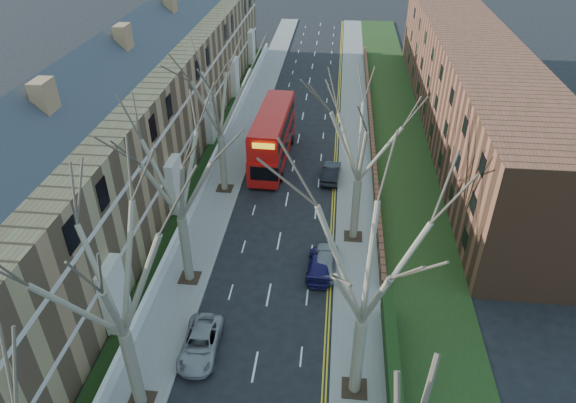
# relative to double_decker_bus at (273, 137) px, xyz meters

# --- Properties ---
(pavement_left) EXTENTS (3.00, 102.00, 0.12)m
(pavement_left) POSITION_rel_double_decker_bus_xyz_m (-3.91, 5.06, -2.42)
(pavement_left) COLOR slate
(pavement_left) RESTS_ON ground
(pavement_right) EXTENTS (3.00, 102.00, 0.12)m
(pavement_right) POSITION_rel_double_decker_bus_xyz_m (8.09, 5.06, -2.42)
(pavement_right) COLOR slate
(pavement_right) RESTS_ON ground
(terrace_left) EXTENTS (9.70, 78.00, 13.60)m
(terrace_left) POSITION_rel_double_decker_bus_xyz_m (-11.56, -2.94, 3.06)
(terrace_left) COLOR #99744E
(terrace_left) RESTS_ON ground
(flats_right) EXTENTS (13.97, 54.00, 10.00)m
(flats_right) POSITION_rel_double_decker_bus_xyz_m (19.55, 9.06, 2.51)
(flats_right) COLOR brown
(flats_right) RESTS_ON ground
(front_wall_left) EXTENTS (0.30, 78.00, 1.00)m
(front_wall_left) POSITION_rel_double_decker_bus_xyz_m (-5.56, -2.94, -1.86)
(front_wall_left) COLOR white
(front_wall_left) RESTS_ON ground
(grass_verge_right) EXTENTS (6.00, 102.00, 0.06)m
(grass_verge_right) POSITION_rel_double_decker_bus_xyz_m (12.59, 5.06, -2.33)
(grass_verge_right) COLOR #1D3212
(grass_verge_right) RESTS_ON ground
(tree_left_mid) EXTENTS (10.50, 10.50, 14.71)m
(tree_left_mid) POSITION_rel_double_decker_bus_xyz_m (-3.61, -27.94, 7.08)
(tree_left_mid) COLOR #716350
(tree_left_mid) RESTS_ON ground
(tree_left_far) EXTENTS (10.15, 10.15, 14.22)m
(tree_left_far) POSITION_rel_double_decker_bus_xyz_m (-3.61, -17.94, 6.77)
(tree_left_far) COLOR #716350
(tree_left_far) RESTS_ON ground
(tree_left_dist) EXTENTS (10.50, 10.50, 14.71)m
(tree_left_dist) POSITION_rel_double_decker_bus_xyz_m (-3.61, -5.94, 7.08)
(tree_left_dist) COLOR #716350
(tree_left_dist) RESTS_ON ground
(tree_right_mid) EXTENTS (10.50, 10.50, 14.71)m
(tree_right_mid) POSITION_rel_double_decker_bus_xyz_m (7.79, -25.94, 7.08)
(tree_right_mid) COLOR #716350
(tree_right_mid) RESTS_ON ground
(tree_right_far) EXTENTS (10.15, 10.15, 14.22)m
(tree_right_far) POSITION_rel_double_decker_bus_xyz_m (7.79, -11.94, 6.77)
(tree_right_far) COLOR #716350
(tree_right_far) RESTS_ON ground
(double_decker_bus) EXTENTS (3.35, 12.16, 5.01)m
(double_decker_bus) POSITION_rel_double_decker_bus_xyz_m (0.00, 0.00, 0.00)
(double_decker_bus) COLOR red
(double_decker_bus) RESTS_ON ground
(car_left_far) EXTENTS (2.26, 4.67, 1.28)m
(car_left_far) POSITION_rel_double_decker_bus_xyz_m (-1.26, -24.12, -1.83)
(car_left_far) COLOR gray
(car_left_far) RESTS_ON ground
(car_right_near) EXTENTS (1.99, 4.55, 1.30)m
(car_right_near) POSITION_rel_double_decker_bus_xyz_m (5.42, -16.14, -1.83)
(car_right_near) COLOR #1C164E
(car_right_near) RESTS_ON ground
(car_right_mid) EXTENTS (1.95, 4.37, 1.46)m
(car_right_mid) POSITION_rel_double_decker_bus_xyz_m (5.76, -15.82, -1.75)
(car_right_mid) COLOR gray
(car_right_mid) RESTS_ON ground
(car_right_far) EXTENTS (1.80, 4.36, 1.41)m
(car_right_far) POSITION_rel_double_decker_bus_xyz_m (5.79, -3.07, -1.77)
(car_right_far) COLOR black
(car_right_far) RESTS_ON ground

